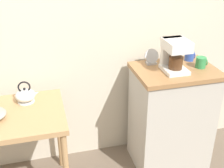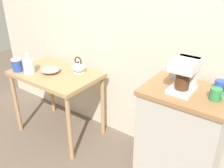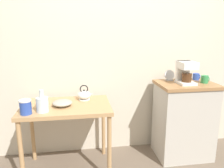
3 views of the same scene
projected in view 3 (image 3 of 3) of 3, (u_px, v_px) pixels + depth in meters
The scene contains 12 objects.
ground_plane at pixel (127, 161), 2.65m from camera, with size 8.00×8.00×0.00m, color #6B5B4C.
back_wall at pixel (129, 42), 2.73m from camera, with size 4.40×0.10×2.80m, color beige.
wooden_table at pixel (66, 113), 2.35m from camera, with size 0.94×0.61×0.77m.
kitchen_counter at pixel (184, 120), 2.70m from camera, with size 0.68×0.50×0.94m.
bowl_stoneware at pixel (62, 103), 2.28m from camera, with size 0.20×0.20×0.06m.
teakettle at pixel (84, 95), 2.49m from camera, with size 0.18×0.15×0.17m.
glass_carafe_vase at pixel (42, 104), 2.11m from camera, with size 0.12×0.12×0.22m.
canister_enamel at pixel (26, 107), 2.06m from camera, with size 0.11×0.11×0.14m.
coffee_maker at pixel (186, 72), 2.53m from camera, with size 0.18×0.22×0.26m.
mug_tall_green at pixel (205, 79), 2.58m from camera, with size 0.09×0.08×0.09m.
mug_blue at pixel (196, 77), 2.74m from camera, with size 0.09×0.08×0.08m.
table_clock at pixel (169, 76), 2.69m from camera, with size 0.12×0.06×0.13m.
Camera 3 is at (-0.53, -2.30, 1.54)m, focal length 35.16 mm.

